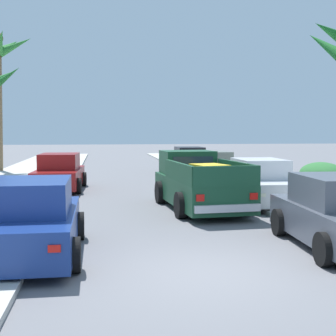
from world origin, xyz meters
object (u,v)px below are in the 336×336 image
at_px(car_left_far, 189,161).
at_px(hedge_bush, 322,174).
at_px(car_right_mid, 211,169).
at_px(car_left_near, 30,221).
at_px(car_left_mid, 59,173).
at_px(pickup_truck, 198,184).
at_px(car_right_far, 260,183).

xyz_separation_m(car_left_far, hedge_bush, (4.57, -7.83, -0.16)).
bearing_deg(car_right_mid, car_left_near, -118.38).
distance_m(car_left_mid, hedge_bush, 11.52).
bearing_deg(hedge_bush, car_left_mid, 177.92).
bearing_deg(pickup_truck, car_left_mid, 131.47).
distance_m(car_left_near, car_left_mid, 10.79).
bearing_deg(car_left_mid, hedge_bush, -2.08).
relative_size(car_left_far, car_right_far, 0.99).
distance_m(car_right_far, hedge_bush, 6.29).
xyz_separation_m(pickup_truck, car_left_mid, (-4.83, 5.46, -0.08)).
bearing_deg(car_right_mid, car_right_far, -87.72).
bearing_deg(car_left_mid, car_left_near, -88.26).
xyz_separation_m(car_right_mid, car_left_far, (0.10, 6.14, 0.00)).
distance_m(car_left_mid, car_right_mid, 6.96).
height_order(car_left_far, hedge_bush, car_left_far).
height_order(car_right_far, hedge_bush, car_right_far).
bearing_deg(car_left_near, car_left_mid, 91.74).
relative_size(pickup_truck, car_right_mid, 1.23).
distance_m(car_left_far, car_right_far, 12.31).
xyz_separation_m(car_right_mid, car_right_far, (0.25, -6.17, 0.00)).
relative_size(pickup_truck, car_right_far, 1.24).
height_order(car_left_near, car_left_far, same).
xyz_separation_m(car_right_far, hedge_bush, (4.42, 4.48, -0.16)).
height_order(car_left_near, hedge_bush, car_left_near).
xyz_separation_m(car_left_near, car_left_far, (6.61, 18.20, 0.00)).
xyz_separation_m(car_left_mid, car_right_mid, (6.84, 1.28, 0.00)).
bearing_deg(car_left_mid, car_left_far, 46.87).
distance_m(car_left_mid, car_right_far, 8.62).
distance_m(pickup_truck, hedge_bush, 8.38).
bearing_deg(car_right_mid, car_left_mid, -169.44).
distance_m(car_left_mid, car_left_far, 10.15).
bearing_deg(hedge_bush, car_left_far, 120.26).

